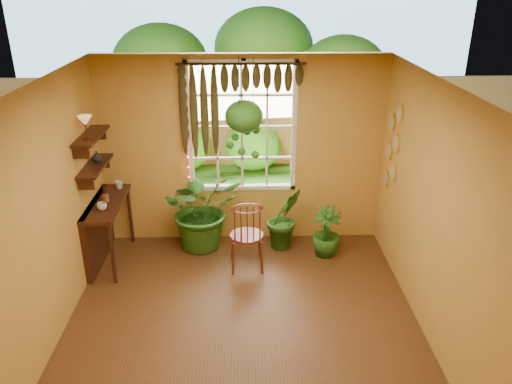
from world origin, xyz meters
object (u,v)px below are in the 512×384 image
potted_plant_left (203,208)px  potted_plant_mid (284,218)px  counter_ledge (101,225)px  windsor_chair (247,245)px  hanging_basket (244,119)px

potted_plant_left → potted_plant_mid: (1.16, -0.05, -0.15)m
counter_ledge → potted_plant_left: (1.34, 0.38, 0.06)m
counter_ledge → windsor_chair: bearing=-6.4°
counter_ledge → windsor_chair: 1.99m
counter_ledge → potted_plant_mid: 2.53m
potted_plant_left → hanging_basket: (0.60, -0.09, 1.31)m
windsor_chair → potted_plant_left: potted_plant_left is taller
counter_ledge → windsor_chair: windsor_chair is taller
counter_ledge → potted_plant_left: bearing=15.7°
potted_plant_mid → counter_ledge: bearing=-172.5°
windsor_chair → potted_plant_mid: windsor_chair is taller
counter_ledge → windsor_chair: size_ratio=1.01×
windsor_chair → potted_plant_mid: (0.54, 0.55, 0.12)m
counter_ledge → hanging_basket: size_ratio=0.93×
windsor_chair → hanging_basket: 1.66m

